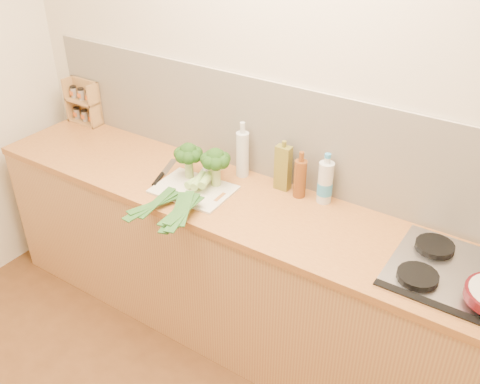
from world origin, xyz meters
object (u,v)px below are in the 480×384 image
at_px(chefs_knife, 161,176).
at_px(chopping_board, 194,189).
at_px(spice_rack, 85,104).
at_px(gas_hob, 462,276).

bearing_deg(chefs_knife, chopping_board, -21.25).
height_order(chefs_knife, spice_rack, spice_rack).
xyz_separation_m(chopping_board, chefs_knife, (-0.23, 0.01, 0.00)).
bearing_deg(gas_hob, chefs_knife, -178.32).
height_order(gas_hob, chopping_board, gas_hob).
bearing_deg(chopping_board, gas_hob, -0.19).
distance_m(gas_hob, spice_rack, 2.48).
bearing_deg(spice_rack, gas_hob, -5.72).
relative_size(chefs_knife, spice_rack, 1.09).
xyz_separation_m(chefs_knife, spice_rack, (-0.89, 0.29, 0.12)).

